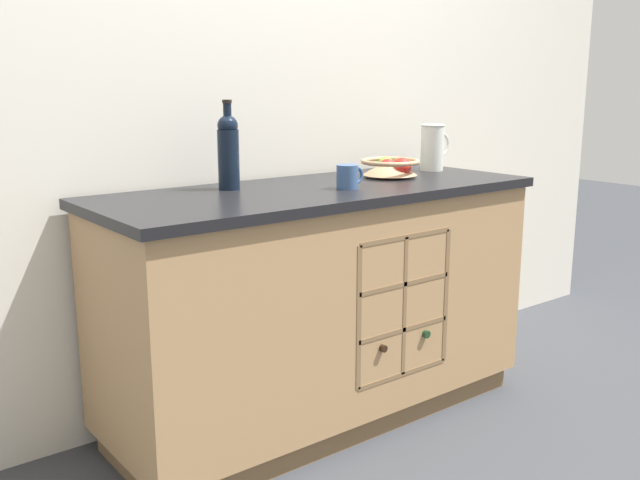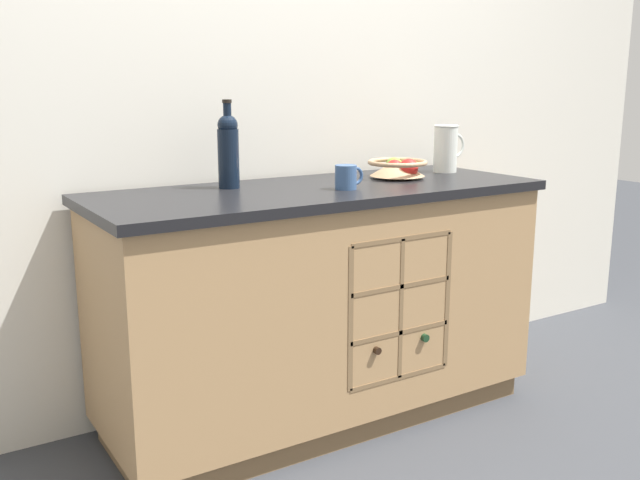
{
  "view_description": "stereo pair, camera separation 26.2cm",
  "coord_description": "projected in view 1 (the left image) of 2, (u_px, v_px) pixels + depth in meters",
  "views": [
    {
      "loc": [
        -1.57,
        -2.02,
        1.27
      ],
      "look_at": [
        0.0,
        0.0,
        0.7
      ],
      "focal_mm": 40.0,
      "sensor_mm": 36.0,
      "label": 1
    },
    {
      "loc": [
        -1.36,
        -2.17,
        1.27
      ],
      "look_at": [
        0.0,
        0.0,
        0.7
      ],
      "focal_mm": 40.0,
      "sensor_mm": 36.0,
      "label": 2
    }
  ],
  "objects": [
    {
      "name": "ceramic_mug",
      "position": [
        348.0,
        177.0,
        2.52
      ],
      "size": [
        0.11,
        0.08,
        0.09
      ],
      "color": "#385684",
      "rests_on": "kitchen_island"
    },
    {
      "name": "standing_wine_bottle",
      "position": [
        228.0,
        150.0,
        2.49
      ],
      "size": [
        0.08,
        0.08,
        0.31
      ],
      "color": "black",
      "rests_on": "kitchen_island"
    },
    {
      "name": "white_pitcher",
      "position": [
        433.0,
        146.0,
        3.04
      ],
      "size": [
        0.16,
        0.1,
        0.2
      ],
      "color": "silver",
      "rests_on": "kitchen_island"
    },
    {
      "name": "fruit_bowl",
      "position": [
        391.0,
        166.0,
        2.83
      ],
      "size": [
        0.23,
        0.23,
        0.08
      ],
      "color": "tan",
      "rests_on": "kitchen_island"
    },
    {
      "name": "ground_plane",
      "position": [
        320.0,
        415.0,
        2.77
      ],
      "size": [
        14.0,
        14.0,
        0.0
      ],
      "primitive_type": "plane",
      "color": "#383A3F"
    },
    {
      "name": "back_wall",
      "position": [
        262.0,
        80.0,
        2.78
      ],
      "size": [
        4.4,
        0.06,
        2.55
      ],
      "primitive_type": "cube",
      "color": "silver",
      "rests_on": "ground_plane"
    },
    {
      "name": "kitchen_island",
      "position": [
        321.0,
        303.0,
        2.67
      ],
      "size": [
        1.67,
        0.63,
        0.9
      ],
      "color": "brown",
      "rests_on": "ground_plane"
    }
  ]
}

